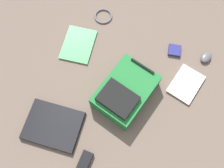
{
  "coord_description": "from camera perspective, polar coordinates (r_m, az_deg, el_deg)",
  "views": [
    {
      "loc": [
        0.22,
        -0.49,
        1.55
      ],
      "look_at": [
        0.01,
        0.04,
        0.02
      ],
      "focal_mm": 39.62,
      "sensor_mm": 36.0,
      "label": 1
    }
  ],
  "objects": [
    {
      "name": "backpack",
      "position": [
        1.57,
        3.03,
        -1.85
      ],
      "size": [
        0.37,
        0.45,
        0.16
      ],
      "color": "#1E662D",
      "rests_on": "ground_plane"
    },
    {
      "name": "earbud_pouch",
      "position": [
        1.8,
        14.22,
        7.5
      ],
      "size": [
        0.1,
        0.1,
        0.02
      ],
      "primitive_type": "cube",
      "rotation": [
        0.0,
        0.0,
        0.19
      ],
      "color": "navy",
      "rests_on": "ground_plane"
    },
    {
      "name": "laptop",
      "position": [
        1.61,
        -13.42,
        -9.26
      ],
      "size": [
        0.37,
        0.3,
        0.03
      ],
      "color": "black",
      "rests_on": "ground_plane"
    },
    {
      "name": "cable_coil",
      "position": [
        1.91,
        -2.03,
        15.37
      ],
      "size": [
        0.13,
        0.13,
        0.01
      ],
      "primitive_type": "torus",
      "color": "#4C4C51",
      "rests_on": "ground_plane"
    },
    {
      "name": "book_blue",
      "position": [
        1.8,
        -7.78,
        9.0
      ],
      "size": [
        0.25,
        0.3,
        0.01
      ],
      "color": "silver",
      "rests_on": "ground_plane"
    },
    {
      "name": "power_brick",
      "position": [
        1.55,
        -6.25,
        -17.18
      ],
      "size": [
        0.06,
        0.11,
        0.04
      ],
      "primitive_type": "cube",
      "rotation": [
        0.0,
        0.0,
        -0.01
      ],
      "color": "black",
      "rests_on": "ground_plane"
    },
    {
      "name": "ground_plane",
      "position": [
        1.64,
        -0.82,
        -1.4
      ],
      "size": [
        3.78,
        3.78,
        0.0
      ],
      "primitive_type": "plane",
      "color": "brown"
    },
    {
      "name": "computer_mouse",
      "position": [
        1.84,
        20.88,
        5.75
      ],
      "size": [
        0.09,
        0.11,
        0.04
      ],
      "primitive_type": "ellipsoid",
      "rotation": [
        0.0,
        0.0,
        5.94
      ],
      "color": "#4C4C51",
      "rests_on": "ground_plane"
    },
    {
      "name": "book_red",
      "position": [
        1.72,
        16.67,
        -0.02
      ],
      "size": [
        0.22,
        0.27,
        0.02
      ],
      "color": "silver",
      "rests_on": "ground_plane"
    }
  ]
}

